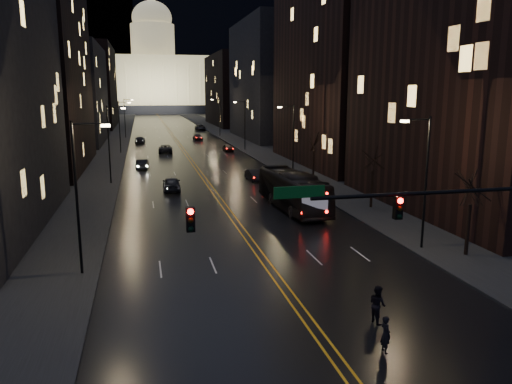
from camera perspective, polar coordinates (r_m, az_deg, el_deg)
ground at (r=23.07m, az=7.16°, el=-15.93°), size 900.00×900.00×0.00m
road at (r=149.75m, az=-10.10°, el=7.19°), size 20.00×320.00×0.02m
sidewalk_left at (r=149.73m, az=-15.49°, el=6.98°), size 8.00×320.00×0.16m
sidewalk_right at (r=151.07m, az=-4.75°, el=7.38°), size 8.00×320.00×0.16m
center_line at (r=149.75m, az=-10.10°, el=7.19°), size 0.62×320.00×0.01m
building_left_mid at (r=74.58m, az=-24.12°, el=13.08°), size 12.00×30.00×28.00m
building_left_far at (r=112.06m, az=-20.23°, el=10.43°), size 12.00×34.00×20.00m
building_left_dist at (r=159.81m, az=-18.13°, el=11.36°), size 12.00×40.00×24.00m
building_right_near at (r=48.32m, az=23.47°, el=12.19°), size 12.00×26.00×24.00m
building_right_tall at (r=75.21m, az=9.77°, el=17.69°), size 12.00×30.00×38.00m
building_right_mid at (r=114.75m, az=1.46°, el=12.61°), size 12.00×34.00×26.00m
building_right_dist at (r=161.69m, az=-2.82°, el=11.54°), size 12.00×40.00×22.00m
mountain_ridge at (r=405.66m, az=-6.36°, el=19.04°), size 520.00×60.00×130.00m
capitol at (r=269.38m, az=-11.55°, el=12.58°), size 90.00×50.00×58.50m
traffic_signal at (r=23.88m, az=20.94°, el=-2.57°), size 17.29×0.45×7.00m
streetlamp_right_near at (r=34.75m, az=18.62°, el=1.74°), size 2.13×0.25×9.00m
streetlamp_left_near at (r=29.93m, az=-19.51°, el=0.20°), size 2.13×0.25×9.00m
streetlamp_right_mid at (r=62.13m, az=4.13°, el=6.32°), size 2.13×0.25×9.00m
streetlamp_left_mid at (r=59.57m, az=-16.31°, el=5.67°), size 2.13×0.25×9.00m
streetlamp_right_far at (r=91.17m, az=-1.40°, el=7.95°), size 2.13×0.25×9.00m
streetlamp_left_far at (r=89.45m, az=-15.23°, el=7.50°), size 2.13×0.25×9.00m
streetlamp_right_dist at (r=120.68m, az=-4.26°, el=8.77°), size 2.13×0.25×9.00m
streetlamp_left_dist at (r=119.39m, az=-14.69°, el=8.40°), size 2.13×0.25×9.00m
tree_right_near at (r=34.42m, az=23.40°, el=0.36°), size 2.40×2.40×6.65m
tree_right_mid at (r=46.29m, az=13.22°, el=3.61°), size 2.40×2.40×6.65m
tree_right_far at (r=60.97m, az=6.64°, el=5.65°), size 2.40×2.40×6.65m
bus at (r=45.54m, az=4.23°, el=0.16°), size 3.55×12.41×3.42m
oncoming_car_a at (r=54.72m, az=-9.62°, el=0.95°), size 1.96×4.66×1.57m
oncoming_car_b at (r=71.04m, az=-12.87°, el=3.13°), size 1.81×4.31×1.38m
oncoming_car_c at (r=89.18m, az=-10.30°, el=4.88°), size 2.63×5.26×1.43m
oncoming_car_d at (r=106.84m, az=-13.12°, el=5.81°), size 2.16×4.92×1.41m
receding_car_a at (r=60.08m, az=-0.16°, el=1.93°), size 1.76×4.16×1.34m
receding_car_b at (r=89.88m, az=-3.24°, el=5.05°), size 1.79×3.89×1.29m
receding_car_c at (r=111.92m, az=-6.67°, el=6.25°), size 2.07×4.61×1.31m
receding_car_d at (r=140.42m, az=-6.41°, el=7.33°), size 2.66×5.64×1.56m
pedestrian_a at (r=21.88m, az=14.60°, el=-15.47°), size 0.40×0.59×1.60m
pedestrian_b at (r=24.31m, az=13.71°, el=-12.35°), size 0.64×0.95×1.81m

